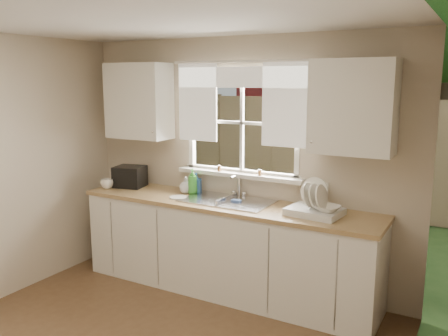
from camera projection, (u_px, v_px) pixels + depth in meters
The scene contains 20 objects.
room_walls at pixel (93, 213), 3.03m from camera, with size 3.62×4.02×2.50m.
ceiling at pixel (90, 8), 2.86m from camera, with size 3.60×4.00×0.02m, color silver.
window at pixel (241, 139), 4.76m from camera, with size 1.38×0.16×1.06m.
curtains at pixel (239, 94), 4.63m from camera, with size 1.50×0.03×0.81m.
base_cabinets at pixel (225, 249), 4.68m from camera, with size 3.00×0.62×0.87m, color white.
countertop at pixel (226, 204), 4.59m from camera, with size 3.04×0.65×0.04m, color #A88654.
upper_cabinet_left at pixel (139, 101), 5.09m from camera, with size 0.70×0.33×0.80m, color white.
upper_cabinet_right at pixel (353, 107), 3.99m from camera, with size 0.70×0.33×0.80m, color white.
wall_outlet at pixel (324, 189), 4.40m from camera, with size 0.08×0.01×0.12m, color beige.
sill_jars at pixel (239, 170), 4.76m from camera, with size 0.50×0.04×0.06m.
backyard at pixel (412, 10), 9.61m from camera, with size 20.00×10.00×6.13m.
sink at pixel (227, 208), 4.63m from camera, with size 0.88×0.52×0.40m.
dish_rack at pixel (315, 208), 4.15m from camera, with size 0.49×0.39×0.31m.
bowl at pixel (327, 208), 4.04m from camera, with size 0.21×0.21×0.05m, color white.
soap_bottle_a at pixel (193, 181), 4.89m from camera, with size 0.10×0.10×0.26m, color #348C2E.
soap_bottle_b at pixel (196, 182), 4.96m from camera, with size 0.10×0.10×0.21m, color #2E65AF.
soap_bottle_c at pixel (186, 185), 4.93m from camera, with size 0.13×0.13×0.17m, color beige.
saucer at pixel (178, 197), 4.74m from camera, with size 0.18×0.18×0.01m, color white.
cup at pixel (107, 184), 5.14m from camera, with size 0.13×0.13×0.11m, color white.
black_appliance at pixel (130, 176), 5.23m from camera, with size 0.31×0.27×0.23m, color black.
Camera 1 is at (2.17, -2.21, 2.08)m, focal length 38.00 mm.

